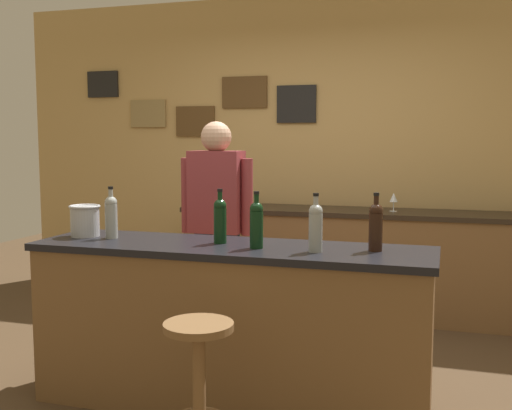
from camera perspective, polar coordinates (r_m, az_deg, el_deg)
name	(u,v)px	position (r m, az deg, el deg)	size (l,w,h in m)	color
ground_plane	(252,379)	(4.02, -0.38, -15.79)	(10.00, 10.00, 0.00)	#4C3823
back_wall	(317,149)	(5.70, 5.66, 5.17)	(6.00, 0.09, 2.80)	tan
bar_counter	(230,326)	(3.51, -2.39, -11.12)	(2.22, 0.60, 0.92)	brown
side_counter	(354,262)	(5.36, 9.10, -5.22)	(3.00, 0.56, 0.90)	brown
bartender	(217,221)	(4.25, -3.66, -1.51)	(0.52, 0.21, 1.62)	#384766
bar_stool	(199,370)	(2.90, -5.31, -14.97)	(0.32, 0.32, 0.68)	brown
wine_bottle_a	(111,215)	(3.70, -13.26, -0.94)	(0.07, 0.07, 0.31)	#999E99
wine_bottle_b	(220,219)	(3.44, -3.35, -1.31)	(0.07, 0.07, 0.31)	black
wine_bottle_c	(256,223)	(3.28, 0.04, -1.68)	(0.07, 0.07, 0.31)	black
wine_bottle_d	(316,226)	(3.18, 5.54, -1.94)	(0.07, 0.07, 0.31)	#999E99
wine_bottle_e	(376,225)	(3.25, 11.03, -1.85)	(0.07, 0.07, 0.31)	black
ice_bucket	(85,220)	(3.82, -15.56, -1.34)	(0.19, 0.19, 0.19)	#B7BABF
wine_glass_a	(247,194)	(5.53, -0.87, 1.06)	(0.07, 0.07, 0.16)	silver
wine_glass_b	(394,198)	(5.23, 12.63, 0.62)	(0.07, 0.07, 0.16)	silver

